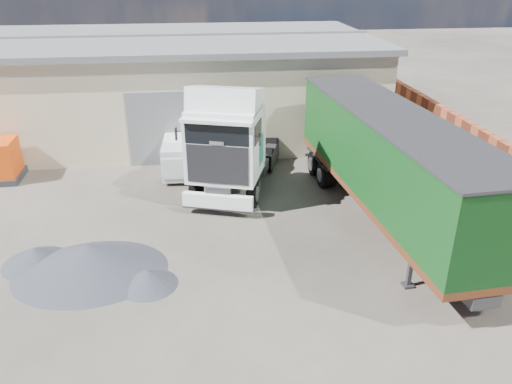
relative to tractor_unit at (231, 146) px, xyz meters
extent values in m
plane|color=black|center=(-0.62, -6.44, -2.05)|extent=(120.00, 120.00, 0.00)
cube|color=#BCB291|center=(-6.62, 9.56, 0.45)|extent=(30.00, 12.00, 5.00)
cube|color=slate|center=(-6.62, 9.56, 3.10)|extent=(30.60, 12.60, 0.30)
cube|color=slate|center=(-2.62, 3.54, -0.25)|extent=(4.00, 0.08, 3.60)
cube|color=slate|center=(-6.62, 9.56, 3.30)|extent=(30.60, 0.40, 0.15)
cube|color=brown|center=(10.88, -0.44, -0.80)|extent=(0.35, 26.00, 2.50)
cylinder|color=black|center=(-0.41, -1.25, -1.47)|extent=(2.92, 1.94, 1.16)
cylinder|color=black|center=(0.78, 2.38, -1.47)|extent=(2.97, 1.95, 1.16)
cylinder|color=black|center=(1.25, 3.84, -1.47)|extent=(2.97, 1.95, 1.16)
cube|color=#2D2D30|center=(0.40, 1.24, -1.07)|extent=(3.17, 7.16, 0.33)
cube|color=white|center=(-0.73, -2.24, -1.45)|extent=(2.73, 1.12, 0.60)
cube|color=white|center=(-0.29, -0.89, 0.44)|extent=(3.38, 3.24, 2.68)
cube|color=black|center=(-0.68, -2.09, 0.03)|extent=(2.31, 0.81, 1.53)
cube|color=black|center=(-0.67, -2.06, 1.23)|extent=(2.35, 0.82, 0.82)
cube|color=white|center=(-0.22, -0.68, 2.16)|extent=(3.23, 2.86, 1.34)
cube|color=#0E6352|center=(-1.46, -0.05, 0.13)|extent=(0.27, 0.78, 1.20)
cube|color=#0E6352|center=(1.15, -0.90, 0.13)|extent=(0.27, 0.78, 1.20)
cylinder|color=#2D2D30|center=(0.85, 2.59, -0.84)|extent=(1.52, 1.52, 0.13)
cube|color=#2D2D30|center=(4.79, -7.67, -1.47)|extent=(0.34, 0.34, 1.17)
cube|color=#2D2D30|center=(6.70, -7.54, -1.47)|extent=(0.34, 0.34, 1.17)
cylinder|color=black|center=(5.19, 0.72, -1.49)|extent=(2.78, 1.31, 1.13)
cube|color=#2D2D30|center=(5.48, -3.58, -1.09)|extent=(1.71, 12.79, 0.37)
cube|color=#5D2C15|center=(5.48, -3.58, -0.74)|extent=(3.51, 12.91, 0.26)
cube|color=black|center=(5.48, -3.58, 0.77)|extent=(3.51, 12.91, 2.76)
cube|color=#2D2D30|center=(5.48, -3.58, 2.17)|extent=(3.58, 12.98, 0.09)
cylinder|color=black|center=(-2.18, 1.34, -1.77)|extent=(1.67, 0.64, 0.57)
cylinder|color=black|center=(-2.06, 4.08, -1.77)|extent=(1.67, 0.64, 0.57)
cube|color=white|center=(-2.12, 2.71, -1.15)|extent=(1.80, 4.01, 1.46)
cube|color=white|center=(-2.19, 1.08, -1.19)|extent=(1.62, 0.84, 0.94)
cube|color=black|center=(-2.18, 1.25, -0.72)|extent=(1.50, 0.13, 0.51)
cone|color=#1F2229|center=(-5.00, -5.66, -1.54)|extent=(5.11, 5.11, 1.02)
cone|color=#1F2229|center=(-3.12, -6.60, -1.80)|extent=(1.92, 1.92, 0.51)
cone|color=#1F2229|center=(-6.87, -4.93, -1.75)|extent=(2.34, 2.34, 0.61)
camera|label=1|loc=(-1.41, -19.69, 7.04)|focal=35.00mm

